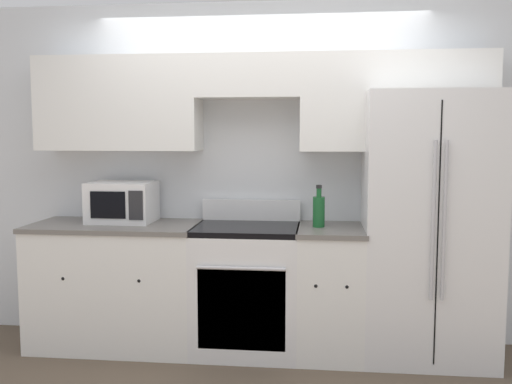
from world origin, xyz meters
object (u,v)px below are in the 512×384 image
refrigerator (427,226)px  microwave (122,202)px  bottle (319,210)px  oven_range (247,288)px

refrigerator → microwave: refrigerator is taller
refrigerator → bottle: bearing=-175.7°
bottle → oven_range: bearing=-178.2°
microwave → bottle: (1.49, -0.07, -0.03)m
microwave → bottle: 1.49m
oven_range → refrigerator: (1.29, 0.07, 0.47)m
refrigerator → bottle: 0.78m
refrigerator → bottle: size_ratio=6.22×
microwave → refrigerator: bearing=-0.4°
microwave → oven_range: bearing=-5.4°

